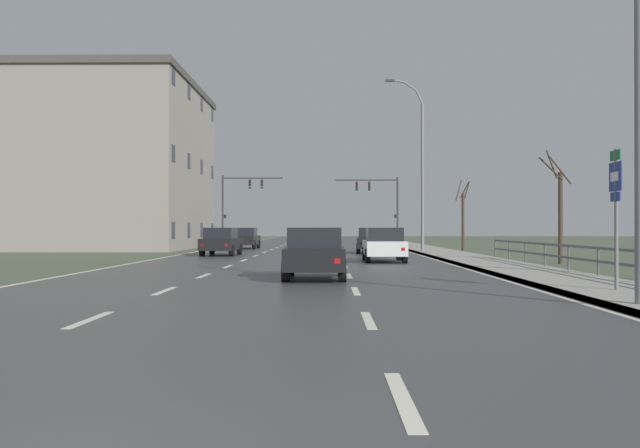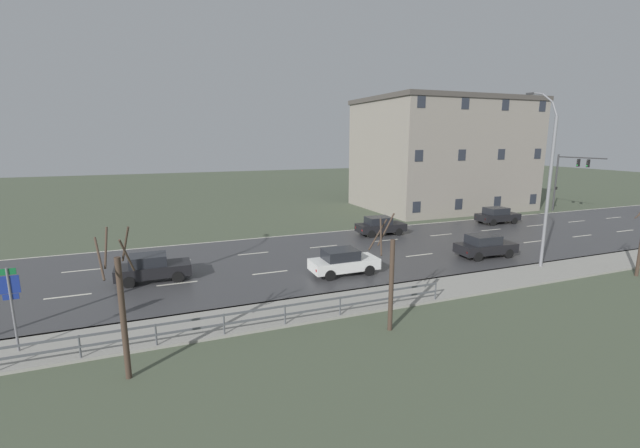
# 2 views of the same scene
# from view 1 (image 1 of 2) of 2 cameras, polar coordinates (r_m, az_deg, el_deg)

# --- Properties ---
(ground_plane) EXTENTS (160.00, 160.00, 0.12)m
(ground_plane) POSITION_cam_1_polar(r_m,az_deg,el_deg) (52.41, -1.16, -2.09)
(ground_plane) COLOR #4C5642
(road_asphalt_strip) EXTENTS (14.00, 120.00, 0.03)m
(road_asphalt_strip) POSITION_cam_1_polar(r_m,az_deg,el_deg) (64.39, -0.82, -1.69)
(road_asphalt_strip) COLOR #3D3D3F
(road_asphalt_strip) RESTS_ON ground
(sidewalk_right) EXTENTS (3.00, 120.00, 0.12)m
(sidewalk_right) POSITION_cam_1_polar(r_m,az_deg,el_deg) (64.73, 6.66, -1.64)
(sidewalk_right) COLOR gray
(sidewalk_right) RESTS_ON ground
(guardrail) EXTENTS (0.07, 26.27, 1.00)m
(guardrail) POSITION_cam_1_polar(r_m,az_deg,el_deg) (22.93, 21.59, -2.43)
(guardrail) COLOR #515459
(guardrail) RESTS_ON ground
(street_lamp_foreground) EXTENTS (2.87, 0.24, 11.30)m
(street_lamp_foreground) POSITION_cam_1_polar(r_m,az_deg,el_deg) (15.13, 23.78, 14.76)
(street_lamp_foreground) COLOR slate
(street_lamp_foreground) RESTS_ON ground
(street_lamp_midground) EXTENTS (2.42, 0.24, 10.94)m
(street_lamp_midground) POSITION_cam_1_polar(r_m,az_deg,el_deg) (44.76, 8.12, 4.56)
(street_lamp_midground) COLOR slate
(street_lamp_midground) RESTS_ON ground
(highway_sign) EXTENTS (0.09, 0.68, 3.41)m
(highway_sign) POSITION_cam_1_polar(r_m,az_deg,el_deg) (17.83, 22.84, 1.72)
(highway_sign) COLOR slate
(highway_sign) RESTS_ON ground
(traffic_signal_right) EXTENTS (5.73, 0.36, 6.11)m
(traffic_signal_right) POSITION_cam_1_polar(r_m,az_deg,el_deg) (63.35, 5.01, 2.11)
(traffic_signal_right) COLOR #38383A
(traffic_signal_right) RESTS_ON ground
(traffic_signal_left) EXTENTS (5.55, 0.36, 6.34)m
(traffic_signal_left) POSITION_cam_1_polar(r_m,az_deg,el_deg) (64.29, -6.69, 2.20)
(traffic_signal_left) COLOR #38383A
(traffic_signal_left) RESTS_ON ground
(car_far_left) EXTENTS (1.85, 4.11, 1.57)m
(car_far_left) POSITION_cam_1_polar(r_m,az_deg,el_deg) (32.11, 5.21, -1.66)
(car_far_left) COLOR silver
(car_far_left) RESTS_ON ground
(car_near_right) EXTENTS (1.98, 4.18, 1.57)m
(car_near_right) POSITION_cam_1_polar(r_m,az_deg,el_deg) (39.80, -8.00, -1.40)
(car_near_right) COLOR black
(car_near_right) RESTS_ON ground
(car_far_right) EXTENTS (1.85, 4.11, 1.57)m
(car_far_right) POSITION_cam_1_polar(r_m,az_deg,el_deg) (21.30, -0.41, -2.35)
(car_far_right) COLOR black
(car_far_right) RESTS_ON ground
(car_distant) EXTENTS (1.93, 4.15, 1.57)m
(car_distant) POSITION_cam_1_polar(r_m,az_deg,el_deg) (52.64, -6.06, -1.13)
(car_distant) COLOR black
(car_distant) RESTS_ON ground
(car_near_left) EXTENTS (2.01, 4.19, 1.57)m
(car_near_left) POSITION_cam_1_polar(r_m,az_deg,el_deg) (42.80, 4.22, -1.33)
(car_near_left) COLOR black
(car_near_left) RESTS_ON ground
(brick_building) EXTENTS (13.44, 18.18, 12.56)m
(brick_building) POSITION_cam_1_polar(r_m,az_deg,el_deg) (56.20, -16.69, 4.53)
(brick_building) COLOR gray
(brick_building) RESTS_ON ground
(bare_tree_mid) EXTENTS (1.19, 1.35, 5.00)m
(bare_tree_mid) POSITION_cam_1_polar(r_m,az_deg,el_deg) (32.32, 18.83, 0.97)
(bare_tree_mid) COLOR #423328
(bare_tree_mid) RESTS_ON ground
(bare_tree_far) EXTENTS (1.02, 0.78, 4.88)m
(bare_tree_far) POSITION_cam_1_polar(r_m,az_deg,el_deg) (49.12, 11.49, 0.51)
(bare_tree_far) COLOR #423328
(bare_tree_far) RESTS_ON ground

